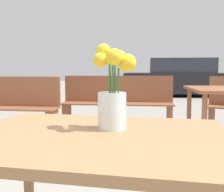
# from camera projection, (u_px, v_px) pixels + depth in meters

# --- Properties ---
(table_front) EXTENTS (1.00, 0.79, 0.72)m
(table_front) POSITION_uv_depth(u_px,v_px,m) (91.00, 161.00, 1.02)
(table_front) COLOR #9E7047
(table_front) RESTS_ON ground_plane
(flower_vase) EXTENTS (0.16, 0.15, 0.33)m
(flower_vase) POSITION_uv_depth(u_px,v_px,m) (113.00, 97.00, 1.07)
(flower_vase) COLOR silver
(flower_vase) RESTS_ON table_front
(bench_middle) EXTENTS (1.69, 0.58, 0.85)m
(bench_middle) POSITION_uv_depth(u_px,v_px,m) (118.00, 101.00, 4.23)
(bench_middle) COLOR brown
(bench_middle) RESTS_ON ground_plane
(parked_car) EXTENTS (4.16, 2.14, 1.32)m
(parked_car) POSITION_uv_depth(u_px,v_px,m) (181.00, 78.00, 10.00)
(parked_car) COLOR black
(parked_car) RESTS_ON ground_plane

